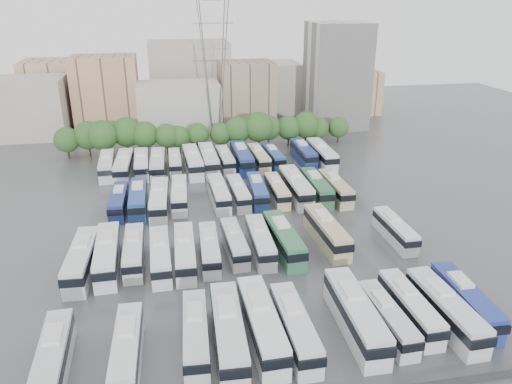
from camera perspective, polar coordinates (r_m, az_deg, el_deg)
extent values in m
plane|color=#424447|center=(73.37, -1.77, -4.94)|extent=(220.00, 220.00, 0.00)
cylinder|color=black|center=(113.28, -20.63, 4.15)|extent=(0.36, 0.36, 2.22)
sphere|color=#234C1E|center=(112.46, -20.83, 5.60)|extent=(5.32, 5.32, 5.32)
cylinder|color=black|center=(113.23, -18.45, 4.51)|extent=(0.36, 0.36, 2.52)
sphere|color=#234C1E|center=(112.31, -18.66, 6.17)|extent=(6.05, 6.05, 6.05)
cylinder|color=black|center=(111.37, -16.92, 4.44)|extent=(0.36, 0.36, 2.65)
sphere|color=#234C1E|center=(110.39, -17.13, 6.22)|extent=(6.37, 6.37, 6.37)
cylinder|color=black|center=(112.41, -14.39, 4.88)|extent=(0.36, 0.36, 2.67)
sphere|color=#234C1E|center=(111.43, -14.57, 6.65)|extent=(6.40, 6.40, 6.40)
cylinder|color=black|center=(111.27, -12.47, 4.80)|extent=(0.36, 0.36, 2.38)
sphere|color=#234C1E|center=(110.38, -12.61, 6.40)|extent=(5.71, 5.71, 5.71)
cylinder|color=black|center=(110.73, -10.05, 4.85)|extent=(0.36, 0.36, 2.20)
sphere|color=#234C1E|center=(109.89, -10.15, 6.33)|extent=(5.27, 5.27, 5.27)
cylinder|color=black|center=(111.06, -8.68, 4.93)|extent=(0.36, 0.36, 1.96)
sphere|color=#234C1E|center=(110.31, -8.76, 6.25)|extent=(4.70, 4.70, 4.70)
cylinder|color=black|center=(111.79, -6.60, 5.18)|extent=(0.36, 0.36, 2.07)
sphere|color=#234C1E|center=(111.01, -6.67, 6.56)|extent=(4.96, 4.96, 4.96)
cylinder|color=black|center=(111.95, -4.01, 5.29)|extent=(0.36, 0.36, 2.02)
sphere|color=#234C1E|center=(111.18, -4.05, 6.64)|extent=(4.86, 4.86, 4.86)
cylinder|color=black|center=(112.19, -2.07, 5.48)|extent=(0.36, 0.36, 2.45)
sphere|color=#234C1E|center=(111.29, -2.10, 7.12)|extent=(5.88, 5.88, 5.88)
cylinder|color=black|center=(112.35, 0.29, 5.60)|extent=(0.36, 0.36, 2.77)
sphere|color=#234C1E|center=(111.33, 0.30, 7.45)|extent=(6.64, 6.64, 6.64)
cylinder|color=black|center=(114.45, 1.43, 5.80)|extent=(0.36, 0.36, 2.37)
sphere|color=#234C1E|center=(113.59, 1.44, 7.36)|extent=(5.69, 5.69, 5.69)
cylinder|color=black|center=(115.20, 3.71, 5.85)|extent=(0.36, 0.36, 2.28)
sphere|color=#234C1E|center=(114.37, 3.75, 7.33)|extent=(5.46, 5.46, 5.46)
cylinder|color=black|center=(116.28, 5.68, 6.01)|extent=(0.36, 0.36, 2.54)
sphere|color=#234C1E|center=(115.37, 5.75, 7.65)|extent=(6.09, 6.09, 6.09)
cylinder|color=black|center=(117.44, 7.08, 5.98)|extent=(0.36, 0.36, 2.02)
sphere|color=#234C1E|center=(116.71, 7.14, 7.28)|extent=(4.86, 4.86, 4.86)
cylinder|color=black|center=(118.88, 9.33, 6.04)|extent=(0.36, 0.36, 1.98)
sphere|color=#234C1E|center=(118.18, 9.41, 7.29)|extent=(4.75, 4.75, 4.75)
cube|color=#9E998E|center=(133.27, -24.64, 8.74)|extent=(18.00, 14.00, 14.00)
cube|color=tan|center=(135.56, -16.73, 10.88)|extent=(16.00, 12.00, 18.00)
cube|color=#ADA89E|center=(127.62, -8.75, 9.51)|extent=(20.00, 14.00, 12.00)
cube|color=gray|center=(134.80, -1.11, 11.30)|extent=(14.00, 12.00, 16.00)
cube|color=gray|center=(146.67, -7.59, 12.79)|extent=(22.00, 16.00, 20.00)
cube|color=tan|center=(147.56, -21.83, 10.70)|extent=(16.00, 14.00, 16.00)
cube|color=#A39E93|center=(148.03, 1.23, 11.88)|extent=(18.00, 14.00, 14.00)
cube|color=tan|center=(149.32, 10.94, 11.20)|extent=(14.00, 12.00, 12.00)
cube|color=gray|center=(141.53, -12.26, 10.09)|extent=(12.00, 10.00, 10.00)
cube|color=silver|center=(131.75, 9.20, 12.98)|extent=(14.00, 14.00, 26.00)
cylinder|color=slate|center=(114.19, -5.72, 13.80)|extent=(2.90, 2.91, 33.83)
cylinder|color=slate|center=(118.14, -5.91, 14.07)|extent=(2.90, 2.91, 33.83)
cylinder|color=slate|center=(114.60, -3.67, 13.89)|extent=(2.90, 2.91, 33.83)
cylinder|color=slate|center=(118.53, -3.92, 14.16)|extent=(2.90, 2.91, 33.83)
cube|color=slate|center=(115.20, -5.05, 21.03)|extent=(4.50, 0.30, 0.30)
cube|color=slate|center=(115.39, -4.96, 18.66)|extent=(9.00, 0.30, 0.30)
cube|color=slate|center=(115.84, -4.87, 15.98)|extent=(7.00, 0.30, 0.30)
cube|color=silver|center=(52.17, -22.13, -17.34)|extent=(2.73, 11.43, 3.22)
cube|color=black|center=(51.69, -22.25, -16.90)|extent=(2.85, 11.60, 0.95)
cube|color=silver|center=(52.21, -22.19, -14.80)|extent=(1.69, 3.07, 0.42)
cube|color=silver|center=(51.11, -14.50, -17.19)|extent=(2.69, 11.30, 3.18)
cube|color=black|center=(50.62, -14.58, -16.76)|extent=(2.81, 11.47, 0.94)
cube|color=silver|center=(51.13, -14.57, -14.63)|extent=(1.67, 3.04, 0.41)
cube|color=silver|center=(51.89, -6.91, -15.87)|extent=(2.93, 11.27, 3.16)
cube|color=black|center=(51.41, -6.94, -15.44)|extent=(3.05, 11.44, 0.93)
cube|color=silver|center=(51.94, -7.04, -13.38)|extent=(1.73, 3.05, 0.41)
cube|color=silver|center=(51.43, -3.15, -15.78)|extent=(3.21, 12.92, 3.63)
cube|color=black|center=(50.88, -3.14, -15.27)|extent=(3.34, 13.11, 1.07)
cube|color=silver|center=(51.50, -3.37, -12.89)|extent=(1.94, 3.49, 0.47)
cube|color=white|center=(52.30, 0.66, -14.98)|extent=(3.05, 13.03, 3.67)
cube|color=black|center=(51.75, 0.71, -14.46)|extent=(3.19, 13.22, 1.08)
cube|color=silver|center=(52.38, 0.28, -12.12)|extent=(1.92, 3.50, 0.48)
cube|color=silver|center=(52.32, 4.44, -15.26)|extent=(2.62, 11.85, 3.35)
cube|color=black|center=(51.82, 4.51, -14.80)|extent=(2.74, 12.03, 0.99)
cube|color=silver|center=(52.35, 4.07, -12.66)|extent=(1.70, 3.17, 0.43)
cube|color=silver|center=(54.47, 11.27, -13.72)|extent=(3.10, 13.29, 3.75)
cube|color=black|center=(53.93, 11.39, -13.20)|extent=(3.23, 13.49, 1.10)
cube|color=silver|center=(54.55, 10.84, -10.93)|extent=(1.95, 3.57, 0.49)
cube|color=silver|center=(55.42, 14.71, -13.84)|extent=(2.60, 10.64, 3.00)
cube|color=black|center=(55.00, 14.83, -13.44)|extent=(2.71, 10.80, 0.88)
cube|color=silver|center=(55.42, 14.27, -11.67)|extent=(1.59, 2.87, 0.39)
cube|color=silver|center=(57.55, 17.15, -12.55)|extent=(2.54, 11.17, 3.16)
cube|color=black|center=(57.12, 17.29, -12.13)|extent=(2.65, 11.34, 0.93)
cube|color=silver|center=(57.60, 16.71, -10.35)|extent=(1.62, 2.99, 0.41)
cube|color=silver|center=(58.01, 20.80, -12.58)|extent=(3.05, 12.45, 3.50)
cube|color=black|center=(57.54, 20.98, -12.11)|extent=(3.18, 12.64, 1.03)
cube|color=silver|center=(58.01, 20.26, -10.15)|extent=(1.86, 3.36, 0.45)
cube|color=navy|center=(60.50, 22.78, -11.47)|extent=(2.90, 11.74, 3.30)
cube|color=black|center=(60.07, 22.94, -11.03)|extent=(3.02, 11.92, 0.97)
cube|color=silver|center=(60.58, 22.36, -9.27)|extent=(1.76, 3.17, 0.43)
cube|color=silver|center=(66.94, -19.26, -7.42)|extent=(3.22, 12.60, 3.54)
cube|color=black|center=(66.49, -19.36, -6.97)|extent=(3.35, 12.80, 1.04)
cube|color=silver|center=(67.38, -19.24, -5.28)|extent=(1.92, 3.41, 0.46)
cube|color=silver|center=(67.13, -16.62, -6.97)|extent=(3.04, 12.66, 3.57)
cube|color=black|center=(66.67, -16.69, -6.52)|extent=(3.17, 12.85, 1.05)
cube|color=silver|center=(67.61, -16.73, -4.84)|extent=(1.88, 3.41, 0.46)
cube|color=silver|center=(67.43, -13.77, -6.71)|extent=(2.39, 11.16, 3.16)
cube|color=black|center=(67.02, -13.82, -6.31)|extent=(2.50, 11.33, 0.93)
cube|color=silver|center=(67.84, -13.87, -4.83)|extent=(1.58, 2.98, 0.41)
cube|color=silver|center=(65.68, -10.87, -7.24)|extent=(2.66, 11.43, 3.23)
cube|color=black|center=(65.26, -10.90, -6.82)|extent=(2.78, 11.61, 0.95)
cube|color=silver|center=(66.08, -11.02, -5.26)|extent=(1.68, 3.07, 0.42)
cube|color=silver|center=(65.83, -8.12, -6.92)|extent=(2.78, 11.82, 3.33)
cube|color=black|center=(65.39, -8.15, -6.49)|extent=(2.91, 12.00, 0.98)
cube|color=silver|center=(66.25, -8.25, -4.88)|extent=(1.74, 3.18, 0.43)
cube|color=silver|center=(66.58, -5.34, -6.56)|extent=(2.69, 10.86, 3.05)
cube|color=black|center=(66.18, -5.35, -6.17)|extent=(2.80, 11.02, 0.90)
cube|color=silver|center=(66.97, -5.46, -4.71)|extent=(1.63, 2.93, 0.40)
cube|color=silver|center=(67.89, -2.47, -5.90)|extent=(2.63, 10.67, 3.00)
cube|color=black|center=(67.51, -2.46, -5.52)|extent=(2.75, 10.83, 0.88)
cube|color=silver|center=(68.28, -2.70, -4.13)|extent=(1.60, 2.88, 0.39)
cube|color=silver|center=(67.95, 0.49, -5.76)|extent=(2.58, 11.33, 3.20)
cube|color=black|center=(67.54, 0.51, -5.35)|extent=(2.70, 11.50, 0.94)
cube|color=silver|center=(68.36, 0.29, -3.87)|extent=(1.65, 3.04, 0.41)
cube|color=#2E6D45|center=(68.25, 3.18, -5.51)|extent=(3.26, 12.48, 3.50)
cube|color=black|center=(67.81, 3.23, -5.07)|extent=(3.40, 12.67, 1.03)
cube|color=silver|center=(68.69, 2.85, -3.47)|extent=(1.92, 3.38, 0.45)
cube|color=tan|center=(70.91, 8.06, -4.58)|extent=(3.21, 12.56, 3.53)
cube|color=black|center=(70.48, 8.13, -4.15)|extent=(3.34, 12.75, 1.04)
cube|color=silver|center=(71.36, 7.70, -2.61)|extent=(1.91, 3.40, 0.46)
cube|color=silver|center=(73.98, 15.58, -4.27)|extent=(2.33, 10.61, 3.00)
cube|color=black|center=(73.63, 15.67, -3.92)|extent=(2.44, 10.77, 0.88)
cube|color=silver|center=(74.33, 15.28, -2.66)|extent=(1.52, 2.83, 0.39)
cube|color=navy|center=(83.53, -15.40, -1.11)|extent=(2.65, 10.94, 3.08)
cube|color=black|center=(83.18, -15.45, -0.77)|extent=(2.76, 11.11, 0.91)
cube|color=silver|center=(84.13, -15.43, 0.34)|extent=(1.63, 2.95, 0.40)
cube|color=navy|center=(83.15, -13.30, -0.88)|extent=(2.57, 12.09, 3.42)
cube|color=black|center=(82.76, -13.35, -0.50)|extent=(2.70, 12.27, 1.01)
cube|color=silver|center=(83.84, -13.39, 0.74)|extent=(1.71, 3.22, 0.44)
cube|color=silver|center=(81.86, -10.97, -1.00)|extent=(3.22, 12.67, 3.56)
cube|color=black|center=(81.46, -11.01, -0.60)|extent=(3.35, 12.87, 1.05)
cube|color=silver|center=(82.57, -11.03, 0.71)|extent=(1.93, 3.43, 0.46)
cube|color=silver|center=(83.86, -8.73, -0.38)|extent=(2.96, 11.58, 3.25)
cube|color=black|center=(83.49, -8.75, -0.03)|extent=(3.08, 11.75, 0.96)
cube|color=silver|center=(84.52, -8.80, 1.14)|extent=(1.76, 3.13, 0.42)
cube|color=silver|center=(83.69, -4.25, -0.22)|extent=(2.76, 11.55, 3.25)
cube|color=black|center=(83.32, -4.25, 0.14)|extent=(2.87, 11.72, 0.96)
cube|color=silver|center=(84.34, -4.43, 1.30)|extent=(1.71, 3.11, 0.42)
cube|color=silver|center=(83.93, -2.03, -0.17)|extent=(2.68, 10.97, 3.09)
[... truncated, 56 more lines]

